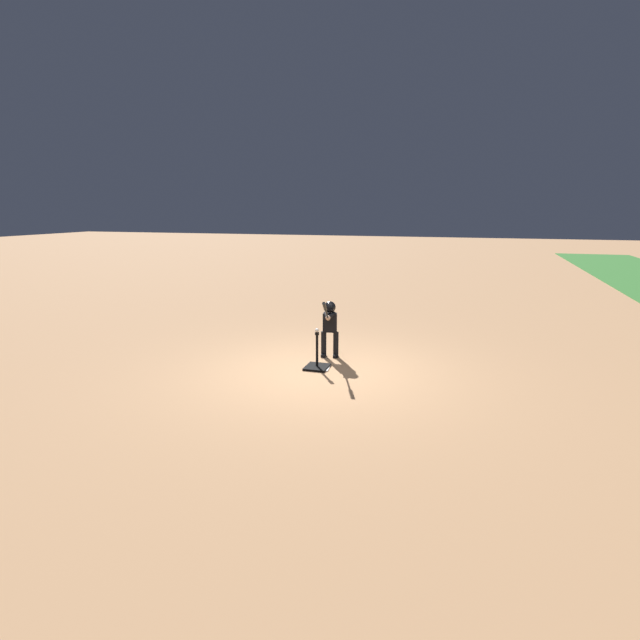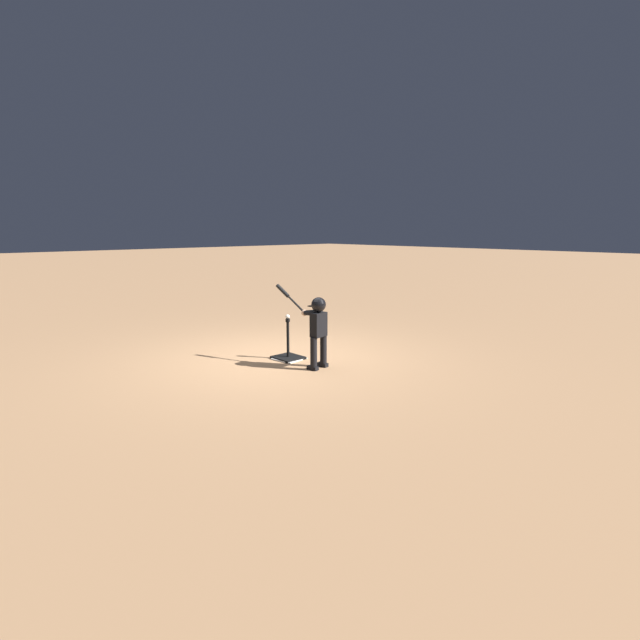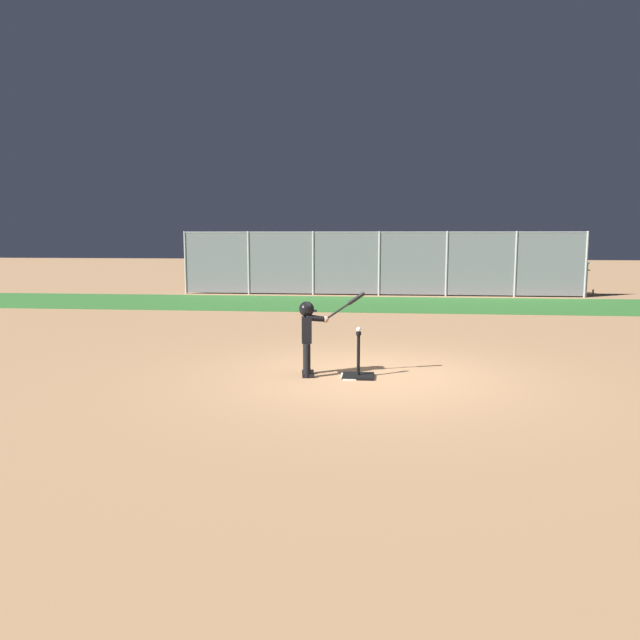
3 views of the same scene
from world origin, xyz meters
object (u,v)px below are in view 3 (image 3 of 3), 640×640
at_px(baseball, 359,329).
at_px(bleachers_far_left, 382,279).
at_px(batter_child, 309,329).
at_px(bleachers_center, 239,274).
at_px(bleachers_right_center, 530,277).
at_px(batting_tee, 358,372).

relative_size(baseball, bleachers_far_left, 0.02).
bearing_deg(batter_child, bleachers_center, 107.16).
height_order(batter_child, baseball, batter_child).
bearing_deg(bleachers_far_left, bleachers_right_center, -1.26).
relative_size(bleachers_center, bleachers_right_center, 0.79).
xyz_separation_m(bleachers_center, bleachers_far_left, (5.58, -0.44, -0.12)).
bearing_deg(bleachers_right_center, batting_tee, -111.76).
bearing_deg(bleachers_far_left, batting_tee, -91.15).
height_order(baseball, bleachers_right_center, bleachers_right_center).
distance_m(batter_child, bleachers_far_left, 14.32).
xyz_separation_m(baseball, bleachers_far_left, (0.29, 14.31, -0.26)).
bearing_deg(batting_tee, bleachers_center, 109.75).
xyz_separation_m(bleachers_far_left, bleachers_right_center, (5.38, -0.12, 0.12)).
height_order(bleachers_far_left, bleachers_right_center, bleachers_right_center).
height_order(batting_tee, bleachers_center, bleachers_center).
height_order(batter_child, bleachers_center, batter_child).
distance_m(batting_tee, bleachers_far_left, 14.32).
relative_size(batting_tee, batter_child, 0.54).
xyz_separation_m(batting_tee, baseball, (0.00, 0.00, 0.65)).
bearing_deg(baseball, batter_child, 177.84).
xyz_separation_m(batting_tee, bleachers_right_center, (5.67, 14.19, 0.50)).
distance_m(baseball, bleachers_center, 15.68).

